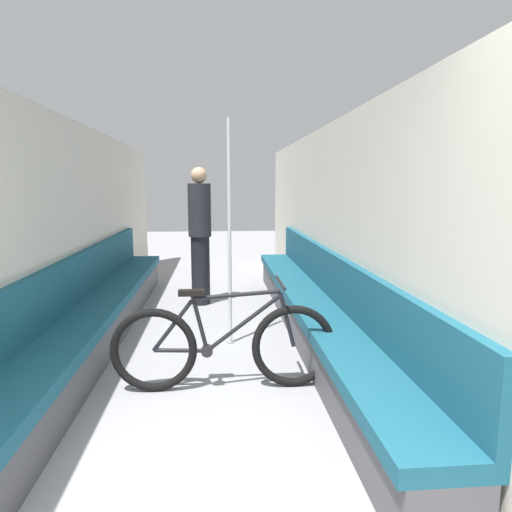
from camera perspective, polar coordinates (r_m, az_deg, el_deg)
wall_left at (r=4.64m, az=-23.48°, el=2.39°), size 0.10×10.06×2.23m
wall_right at (r=4.57m, az=11.03°, el=2.86°), size 0.10×10.06×2.23m
bench_seat_row_left at (r=4.87m, az=-19.35°, el=-6.98°), size 0.48×5.82×0.90m
bench_seat_row_right at (r=4.82m, az=7.21°, el=-6.71°), size 0.48×5.82×0.90m
bicycle at (r=3.60m, az=-3.99°, el=-11.14°), size 1.74×0.46×0.85m
grab_pole_near at (r=4.47m, az=-3.33°, el=2.38°), size 0.08×0.08×2.21m
passenger_standing at (r=6.06m, az=-7.02°, el=2.72°), size 0.30×0.30×1.81m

